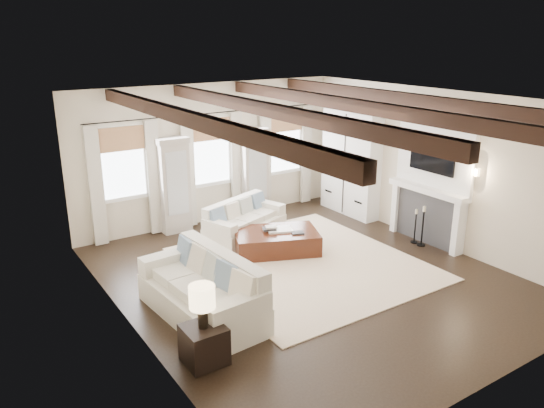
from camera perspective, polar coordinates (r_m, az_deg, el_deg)
ground at (r=9.78m, az=3.85°, el=-7.84°), size 7.50×7.50×0.00m
room_shell at (r=10.25m, az=4.38°, el=4.59°), size 6.54×7.54×3.22m
area_rug at (r=10.30m, az=3.40°, el=-6.40°), size 3.99×4.35×0.02m
sofa_back at (r=11.51m, az=-3.12°, el=-2.02°), size 2.06×1.44×0.81m
sofa_left at (r=8.44m, az=-7.19°, el=-9.33°), size 1.24×2.41×1.00m
ottoman at (r=10.76m, az=0.44°, el=-4.06°), size 1.93×1.60×0.43m
tray at (r=10.73m, az=0.83°, el=-2.76°), size 0.61×0.54×0.04m
book_lower at (r=10.66m, az=-0.28°, el=-2.68°), size 0.32×0.28×0.04m
book_upper at (r=10.65m, az=-0.10°, el=-2.49°), size 0.27×0.24×0.03m
book_loose at (r=10.58m, az=2.75°, el=-3.11°), size 0.29×0.26×0.03m
side_table_front at (r=7.41m, az=-7.31°, el=-14.75°), size 0.53×0.53×0.53m
lamp_front at (r=7.07m, az=-7.53°, el=-10.13°), size 0.35×0.35×0.60m
side_table_back at (r=12.17m, az=-10.97°, el=-1.46°), size 0.36×0.36×0.55m
lamp_back at (r=11.97m, az=-11.16°, el=1.51°), size 0.33×0.33×0.56m
candlestick_near at (r=11.45m, az=15.87°, el=-2.65°), size 0.17×0.17×0.86m
candlestick_far at (r=11.58m, az=15.13°, el=-2.60°), size 0.15×0.15×0.74m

